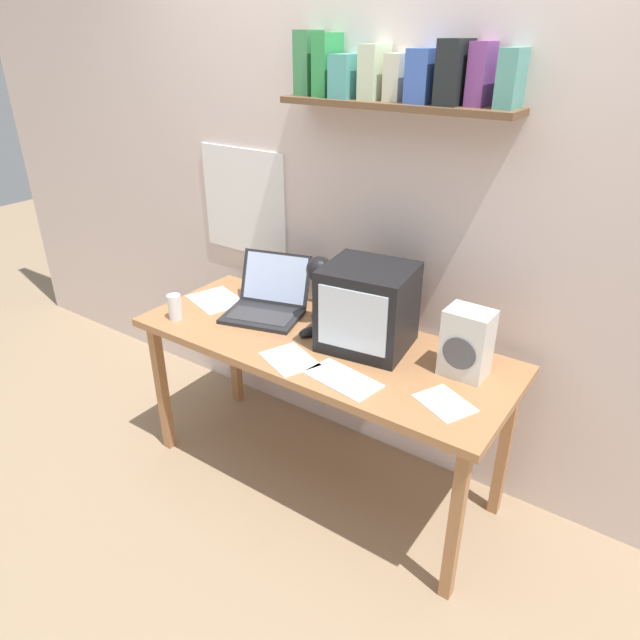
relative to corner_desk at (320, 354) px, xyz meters
The scene contains 13 objects.
ground_plane 0.68m from the corner_desk, ahead, with size 12.00×12.00×0.00m, color #9A8062.
back_wall 0.76m from the corner_desk, 89.98° to the left, with size 5.60×0.24×2.60m.
corner_desk is the anchor object (origin of this frame).
crt_monitor 0.31m from the corner_desk, 25.01° to the left, with size 0.39×0.36×0.35m.
laptop 0.40m from the corner_desk, 164.88° to the left, with size 0.42×0.42×0.25m.
desk_lamp 0.33m from the corner_desk, 123.10° to the left, with size 0.15×0.20×0.32m.
juice_glass 0.71m from the corner_desk, 163.00° to the right, with size 0.06×0.06×0.12m.
space_heater 0.64m from the corner_desk, ahead, with size 0.17×0.14×0.27m.
computer_mouse 0.11m from the corner_desk, 166.69° to the left, with size 0.08×0.12×0.03m.
printed_handout 0.64m from the corner_desk, 11.22° to the right, with size 0.24×0.22×0.00m.
open_notebook 0.66m from the corner_desk, behind, with size 0.32×0.28×0.00m.
loose_paper_near_monitor 0.21m from the corner_desk, 93.27° to the right, with size 0.27×0.24×0.00m.
loose_paper_near_laptop 0.32m from the corner_desk, 39.14° to the right, with size 0.31×0.20×0.00m.
Camera 1 is at (1.22, -1.75, 1.92)m, focal length 32.00 mm.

